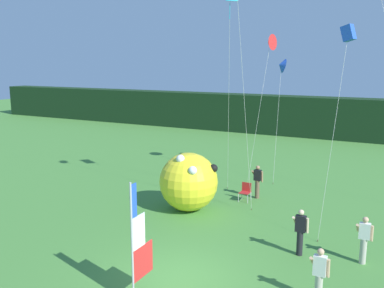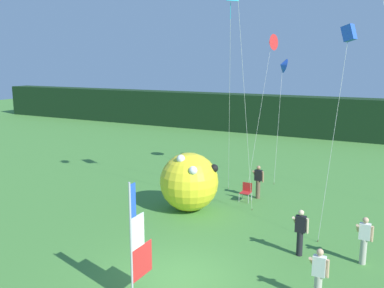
{
  "view_description": "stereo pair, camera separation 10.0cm",
  "coord_description": "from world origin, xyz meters",
  "px_view_note": "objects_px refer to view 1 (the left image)",
  "views": [
    {
      "loc": [
        6.07,
        -10.73,
        6.74
      ],
      "look_at": [
        -0.86,
        2.65,
        3.79
      ],
      "focal_mm": 39.39,
      "sensor_mm": 36.0,
      "label": 1
    },
    {
      "loc": [
        6.16,
        -10.69,
        6.74
      ],
      "look_at": [
        -0.86,
        2.65,
        3.79
      ],
      "focal_mm": 39.39,
      "sensor_mm": 36.0,
      "label": 2
    }
  ],
  "objects_px": {
    "banner_flag": "(138,244)",
    "kite_cyan_diamond_1": "(230,9)",
    "person_near_banner": "(257,181)",
    "kite_blue_delta_4": "(281,66)",
    "person_far_left": "(300,231)",
    "inflatable_balloon": "(189,182)",
    "person_mid_field": "(319,273)",
    "kite_red_delta_3": "(270,43)",
    "folding_chair": "(246,191)",
    "kite_blue_box_5": "(348,35)",
    "person_far_right": "(364,239)"
  },
  "relations": [
    {
      "from": "folding_chair",
      "to": "kite_blue_box_5",
      "type": "xyz_separation_m",
      "value": [
        4.52,
        -1.68,
        7.23
      ]
    },
    {
      "from": "kite_blue_delta_4",
      "to": "person_far_left",
      "type": "bearing_deg",
      "value": -69.79
    },
    {
      "from": "person_near_banner",
      "to": "inflatable_balloon",
      "type": "relative_size",
      "value": 0.62
    },
    {
      "from": "person_far_right",
      "to": "inflatable_balloon",
      "type": "bearing_deg",
      "value": 165.87
    },
    {
      "from": "kite_red_delta_3",
      "to": "person_far_left",
      "type": "bearing_deg",
      "value": -65.56
    },
    {
      "from": "person_near_banner",
      "to": "person_mid_field",
      "type": "distance_m",
      "value": 9.31
    },
    {
      "from": "person_far_left",
      "to": "kite_blue_box_5",
      "type": "xyz_separation_m",
      "value": [
        0.73,
        3.08,
        6.85
      ]
    },
    {
      "from": "person_mid_field",
      "to": "person_near_banner",
      "type": "bearing_deg",
      "value": 119.41
    },
    {
      "from": "kite_cyan_diamond_1",
      "to": "folding_chair",
      "type": "bearing_deg",
      "value": 39.74
    },
    {
      "from": "kite_cyan_diamond_1",
      "to": "kite_blue_delta_4",
      "type": "distance_m",
      "value": 6.59
    },
    {
      "from": "person_near_banner",
      "to": "person_far_right",
      "type": "relative_size",
      "value": 1.01
    },
    {
      "from": "kite_cyan_diamond_1",
      "to": "kite_red_delta_3",
      "type": "distance_m",
      "value": 5.06
    },
    {
      "from": "person_near_banner",
      "to": "folding_chair",
      "type": "distance_m",
      "value": 0.84
    },
    {
      "from": "kite_cyan_diamond_1",
      "to": "kite_blue_delta_4",
      "type": "xyz_separation_m",
      "value": [
        0.78,
        6.03,
        -2.55
      ]
    },
    {
      "from": "person_near_banner",
      "to": "kite_cyan_diamond_1",
      "type": "relative_size",
      "value": 0.17
    },
    {
      "from": "inflatable_balloon",
      "to": "kite_blue_delta_4",
      "type": "relative_size",
      "value": 0.39
    },
    {
      "from": "banner_flag",
      "to": "kite_blue_box_5",
      "type": "relative_size",
      "value": 0.44
    },
    {
      "from": "inflatable_balloon",
      "to": "person_near_banner",
      "type": "bearing_deg",
      "value": 54.13
    },
    {
      "from": "person_far_right",
      "to": "kite_red_delta_3",
      "type": "height_order",
      "value": "kite_red_delta_3"
    },
    {
      "from": "banner_flag",
      "to": "kite_cyan_diamond_1",
      "type": "distance_m",
      "value": 11.81
    },
    {
      "from": "person_far_left",
      "to": "folding_chair",
      "type": "relative_size",
      "value": 1.89
    },
    {
      "from": "person_near_banner",
      "to": "person_far_left",
      "type": "distance_m",
      "value": 6.38
    },
    {
      "from": "person_near_banner",
      "to": "kite_blue_box_5",
      "type": "bearing_deg",
      "value": -29.32
    },
    {
      "from": "folding_chair",
      "to": "kite_blue_box_5",
      "type": "distance_m",
      "value": 8.69
    },
    {
      "from": "person_near_banner",
      "to": "kite_cyan_diamond_1",
      "type": "bearing_deg",
      "value": -131.83
    },
    {
      "from": "person_near_banner",
      "to": "kite_blue_delta_4",
      "type": "distance_m",
      "value": 7.39
    },
    {
      "from": "kite_blue_delta_4",
      "to": "person_far_right",
      "type": "bearing_deg",
      "value": -59.43
    },
    {
      "from": "person_mid_field",
      "to": "person_far_right",
      "type": "bearing_deg",
      "value": 73.91
    },
    {
      "from": "person_near_banner",
      "to": "kite_red_delta_3",
      "type": "xyz_separation_m",
      "value": [
        -0.7,
        3.61,
        6.87
      ]
    },
    {
      "from": "kite_blue_delta_4",
      "to": "kite_cyan_diamond_1",
      "type": "bearing_deg",
      "value": -97.33
    },
    {
      "from": "folding_chair",
      "to": "kite_blue_delta_4",
      "type": "distance_m",
      "value": 8.09
    },
    {
      "from": "person_far_right",
      "to": "kite_cyan_diamond_1",
      "type": "distance_m",
      "value": 11.17
    },
    {
      "from": "kite_blue_delta_4",
      "to": "kite_blue_box_5",
      "type": "xyz_separation_m",
      "value": [
        4.48,
        -7.1,
        1.22
      ]
    },
    {
      "from": "kite_red_delta_3",
      "to": "kite_blue_delta_4",
      "type": "xyz_separation_m",
      "value": [
        0.35,
        1.16,
        -1.24
      ]
    },
    {
      "from": "inflatable_balloon",
      "to": "kite_red_delta_3",
      "type": "relative_size",
      "value": 0.33
    },
    {
      "from": "person_far_left",
      "to": "kite_red_delta_3",
      "type": "relative_size",
      "value": 0.2
    },
    {
      "from": "folding_chair",
      "to": "kite_blue_delta_4",
      "type": "bearing_deg",
      "value": 89.61
    },
    {
      "from": "person_near_banner",
      "to": "person_far_left",
      "type": "relative_size",
      "value": 1.0
    },
    {
      "from": "banner_flag",
      "to": "folding_chair",
      "type": "distance_m",
      "value": 9.88
    },
    {
      "from": "inflatable_balloon",
      "to": "kite_cyan_diamond_1",
      "type": "distance_m",
      "value": 8.02
    },
    {
      "from": "kite_cyan_diamond_1",
      "to": "inflatable_balloon",
      "type": "bearing_deg",
      "value": -121.25
    },
    {
      "from": "banner_flag",
      "to": "person_near_banner",
      "type": "bearing_deg",
      "value": 90.1
    },
    {
      "from": "banner_flag",
      "to": "person_far_right",
      "type": "bearing_deg",
      "value": 44.71
    },
    {
      "from": "person_mid_field",
      "to": "inflatable_balloon",
      "type": "relative_size",
      "value": 0.59
    },
    {
      "from": "person_near_banner",
      "to": "kite_blue_box_5",
      "type": "relative_size",
      "value": 0.21
    },
    {
      "from": "person_near_banner",
      "to": "kite_cyan_diamond_1",
      "type": "distance_m",
      "value": 8.35
    },
    {
      "from": "kite_red_delta_3",
      "to": "kite_cyan_diamond_1",
      "type": "bearing_deg",
      "value": -94.98
    },
    {
      "from": "kite_blue_delta_4",
      "to": "person_near_banner",
      "type": "bearing_deg",
      "value": -85.83
    },
    {
      "from": "inflatable_balloon",
      "to": "folding_chair",
      "type": "relative_size",
      "value": 3.06
    },
    {
      "from": "folding_chair",
      "to": "kite_red_delta_3",
      "type": "xyz_separation_m",
      "value": [
        -0.31,
        4.25,
        7.26
      ]
    }
  ]
}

